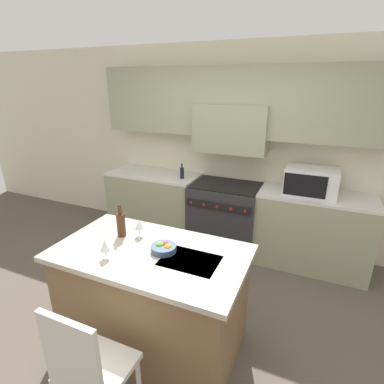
{
  "coord_description": "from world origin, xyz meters",
  "views": [
    {
      "loc": [
        1.08,
        -1.92,
        2.21
      ],
      "look_at": [
        -0.04,
        0.64,
        1.18
      ],
      "focal_mm": 28.0,
      "sensor_mm": 36.0,
      "label": 1
    }
  ],
  "objects_px": {
    "range_stove": "(225,217)",
    "microwave": "(311,181)",
    "wine_bottle": "(121,224)",
    "oil_bottle_on_counter": "(182,173)",
    "wine_glass_near": "(105,246)",
    "island_chair": "(88,368)",
    "wine_glass_far": "(139,225)",
    "fruit_bowl": "(164,248)"
  },
  "relations": [
    {
      "from": "microwave",
      "to": "wine_glass_near",
      "type": "bearing_deg",
      "value": -123.02
    },
    {
      "from": "range_stove",
      "to": "microwave",
      "type": "xyz_separation_m",
      "value": [
        1.03,
        0.02,
        0.64
      ]
    },
    {
      "from": "fruit_bowl",
      "to": "microwave",
      "type": "bearing_deg",
      "value": 61.25
    },
    {
      "from": "microwave",
      "to": "wine_glass_near",
      "type": "distance_m",
      "value": 2.47
    },
    {
      "from": "wine_bottle",
      "to": "range_stove",
      "type": "bearing_deg",
      "value": 75.9
    },
    {
      "from": "island_chair",
      "to": "wine_bottle",
      "type": "distance_m",
      "value": 1.12
    },
    {
      "from": "range_stove",
      "to": "fruit_bowl",
      "type": "distance_m",
      "value": 1.86
    },
    {
      "from": "range_stove",
      "to": "wine_glass_near",
      "type": "bearing_deg",
      "value": -98.9
    },
    {
      "from": "wine_glass_near",
      "to": "range_stove",
      "type": "bearing_deg",
      "value": 81.1
    },
    {
      "from": "island_chair",
      "to": "fruit_bowl",
      "type": "bearing_deg",
      "value": 85.35
    },
    {
      "from": "microwave",
      "to": "oil_bottle_on_counter",
      "type": "xyz_separation_m",
      "value": [
        -1.66,
        -0.05,
        -0.08
      ]
    },
    {
      "from": "microwave",
      "to": "island_chair",
      "type": "bearing_deg",
      "value": -111.7
    },
    {
      "from": "microwave",
      "to": "wine_bottle",
      "type": "bearing_deg",
      "value": -130.13
    },
    {
      "from": "microwave",
      "to": "wine_glass_near",
      "type": "xyz_separation_m",
      "value": [
        -1.35,
        -2.07,
        -0.07
      ]
    },
    {
      "from": "wine_glass_far",
      "to": "oil_bottle_on_counter",
      "type": "xyz_separation_m",
      "value": [
        -0.35,
        1.62,
        -0.01
      ]
    },
    {
      "from": "wine_bottle",
      "to": "oil_bottle_on_counter",
      "type": "bearing_deg",
      "value": 96.91
    },
    {
      "from": "fruit_bowl",
      "to": "island_chair",
      "type": "bearing_deg",
      "value": -94.65
    },
    {
      "from": "range_stove",
      "to": "microwave",
      "type": "height_order",
      "value": "microwave"
    },
    {
      "from": "range_stove",
      "to": "oil_bottle_on_counter",
      "type": "bearing_deg",
      "value": -176.79
    },
    {
      "from": "wine_glass_near",
      "to": "oil_bottle_on_counter",
      "type": "xyz_separation_m",
      "value": [
        -0.31,
        2.02,
        -0.01
      ]
    },
    {
      "from": "range_stove",
      "to": "wine_glass_near",
      "type": "height_order",
      "value": "wine_glass_near"
    },
    {
      "from": "range_stove",
      "to": "wine_glass_far",
      "type": "bearing_deg",
      "value": -99.57
    },
    {
      "from": "range_stove",
      "to": "island_chair",
      "type": "xyz_separation_m",
      "value": [
        -0.03,
        -2.65,
        0.11
      ]
    },
    {
      "from": "range_stove",
      "to": "island_chair",
      "type": "relative_size",
      "value": 0.9
    },
    {
      "from": "microwave",
      "to": "oil_bottle_on_counter",
      "type": "relative_size",
      "value": 2.77
    },
    {
      "from": "island_chair",
      "to": "wine_bottle",
      "type": "relative_size",
      "value": 3.49
    },
    {
      "from": "wine_glass_near",
      "to": "oil_bottle_on_counter",
      "type": "relative_size",
      "value": 0.76
    },
    {
      "from": "wine_glass_near",
      "to": "wine_bottle",
      "type": "bearing_deg",
      "value": 107.01
    },
    {
      "from": "wine_glass_far",
      "to": "oil_bottle_on_counter",
      "type": "relative_size",
      "value": 0.76
    },
    {
      "from": "wine_bottle",
      "to": "fruit_bowl",
      "type": "height_order",
      "value": "wine_bottle"
    },
    {
      "from": "wine_glass_far",
      "to": "fruit_bowl",
      "type": "bearing_deg",
      "value": -23.43
    },
    {
      "from": "wine_glass_near",
      "to": "fruit_bowl",
      "type": "height_order",
      "value": "wine_glass_near"
    },
    {
      "from": "range_stove",
      "to": "island_chair",
      "type": "distance_m",
      "value": 2.65
    },
    {
      "from": "wine_glass_near",
      "to": "wine_glass_far",
      "type": "bearing_deg",
      "value": 83.85
    },
    {
      "from": "range_stove",
      "to": "oil_bottle_on_counter",
      "type": "distance_m",
      "value": 0.85
    },
    {
      "from": "microwave",
      "to": "fruit_bowl",
      "type": "distance_m",
      "value": 2.07
    },
    {
      "from": "wine_bottle",
      "to": "wine_glass_near",
      "type": "bearing_deg",
      "value": -72.99
    },
    {
      "from": "island_chair",
      "to": "oil_bottle_on_counter",
      "type": "height_order",
      "value": "oil_bottle_on_counter"
    },
    {
      "from": "island_chair",
      "to": "wine_glass_near",
      "type": "relative_size",
      "value": 6.38
    },
    {
      "from": "wine_bottle",
      "to": "wine_glass_far",
      "type": "distance_m",
      "value": 0.16
    },
    {
      "from": "wine_glass_near",
      "to": "island_chair",
      "type": "bearing_deg",
      "value": -64.08
    },
    {
      "from": "island_chair",
      "to": "fruit_bowl",
      "type": "relative_size",
      "value": 5.05
    }
  ]
}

